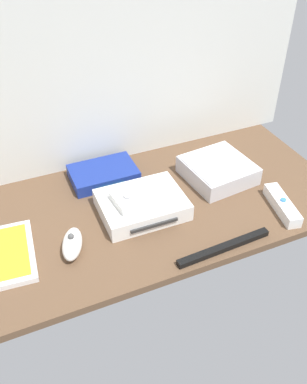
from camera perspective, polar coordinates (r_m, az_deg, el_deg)
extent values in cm
cube|color=brown|center=(109.13, 0.00, -2.05)|extent=(100.00, 48.00, 2.00)
cube|color=silver|center=(112.53, -5.26, 18.64)|extent=(110.00, 1.20, 64.00)
cube|color=white|center=(104.93, -1.59, -1.74)|extent=(21.25, 16.33, 4.40)
cube|color=#2D2D2D|center=(99.23, 0.14, -4.57)|extent=(12.01, 0.79, 0.80)
cube|color=silver|center=(117.49, 8.76, 2.95)|extent=(18.64, 18.64, 5.00)
cube|color=silver|center=(115.99, 8.89, 4.02)|extent=(17.89, 17.89, 0.30)
cube|color=white|center=(100.24, -19.85, -8.18)|extent=(15.16, 20.08, 1.40)
cube|color=gold|center=(99.70, -19.95, -7.87)|extent=(12.49, 17.22, 0.16)
cube|color=navy|center=(116.95, -6.85, 2.48)|extent=(18.07, 12.10, 3.40)
cube|color=#19D833|center=(112.14, -5.89, 0.77)|extent=(8.00, 0.45, 0.60)
cube|color=white|center=(110.79, 17.14, -1.70)|extent=(6.43, 15.22, 3.00)
cylinder|color=#387FDB|center=(109.75, 17.30, -1.03)|extent=(1.40, 1.40, 0.40)
ellipsoid|color=white|center=(96.87, -11.04, -6.98)|extent=(7.70, 10.91, 4.00)
sphere|color=#4C4C4C|center=(95.20, -11.21, -5.96)|extent=(1.40, 1.40, 1.40)
cube|color=white|center=(102.85, -1.56, -0.40)|extent=(15.11, 9.37, 2.00)
cylinder|color=#99999E|center=(100.74, -3.58, -0.56)|extent=(2.19, 2.19, 0.40)
cube|color=black|center=(97.51, 9.61, -7.46)|extent=(24.06, 2.89, 1.40)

